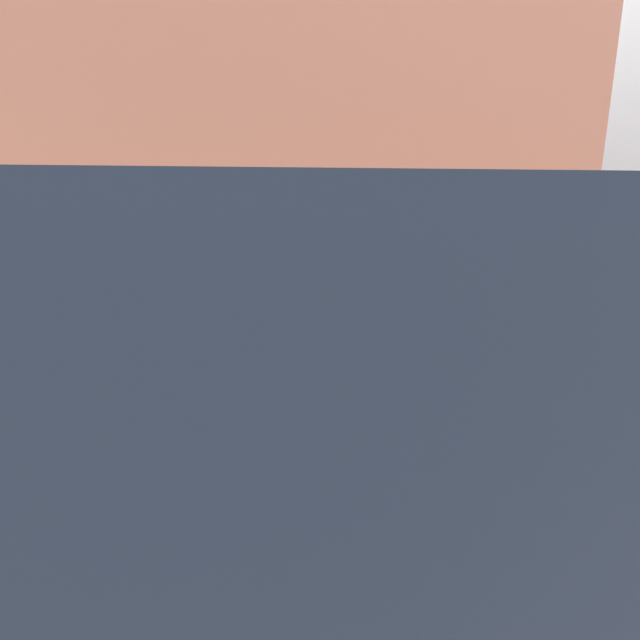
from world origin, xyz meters
name	(u,v)px	position (x,y,z in m)	size (l,w,h in m)	color
sidewalk	(299,404)	(0.00, 2.20, 0.06)	(24.00, 2.80, 0.13)	#ADAAA3
building_facade	(263,108)	(0.00, 4.35, 2.63)	(24.00, 0.30, 5.26)	#935642
parking_meter	(320,285)	(-0.06, 1.08, 1.23)	(0.19, 0.16, 1.50)	#2D2D30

